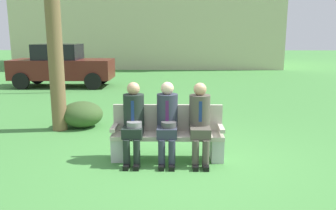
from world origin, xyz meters
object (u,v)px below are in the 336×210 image
object	(u,v)px
parked_car_near	(62,66)
seated_man_right	(200,119)
park_bench	(168,134)
seated_man_middle	(167,118)
shrub_near_bench	(82,114)
seated_man_left	(133,118)
street_lamp	(60,27)

from	to	relation	value
parked_car_near	seated_man_right	bearing A→B (deg)	-59.12
park_bench	seated_man_middle	xyz separation A→B (m)	(-0.00, -0.13, 0.31)
park_bench	seated_man_middle	distance (m)	0.33
shrub_near_bench	seated_man_left	bearing A→B (deg)	-56.04
park_bench	street_lamp	bearing A→B (deg)	120.38
seated_man_middle	parked_car_near	distance (m)	9.30
seated_man_left	seated_man_right	distance (m)	1.08
seated_man_left	shrub_near_bench	distance (m)	2.58
seated_man_left	parked_car_near	world-z (taller)	parked_car_near
park_bench	shrub_near_bench	world-z (taller)	park_bench
shrub_near_bench	street_lamp	bearing A→B (deg)	112.30
seated_man_left	street_lamp	distance (m)	7.66
seated_man_right	street_lamp	distance (m)	8.18
seated_man_left	street_lamp	xyz separation A→B (m)	(-3.31, 6.72, 1.59)
parked_car_near	shrub_near_bench	bearing A→B (deg)	-68.45
seated_man_middle	street_lamp	bearing A→B (deg)	119.88
seated_man_left	parked_car_near	xyz separation A→B (m)	(-3.83, 8.21, 0.11)
seated_man_right	park_bench	bearing A→B (deg)	166.59
seated_man_middle	seated_man_right	size ratio (longest dim) A/B	1.01
seated_man_left	seated_man_middle	world-z (taller)	seated_man_middle
street_lamp	shrub_near_bench	bearing A→B (deg)	-67.70
seated_man_right	parked_car_near	world-z (taller)	parked_car_near
parked_car_near	park_bench	bearing A→B (deg)	-61.53
shrub_near_bench	parked_car_near	world-z (taller)	parked_car_near
shrub_near_bench	seated_man_middle	bearing A→B (deg)	-46.94
seated_man_right	seated_man_left	bearing A→B (deg)	-179.73
park_bench	seated_man_left	world-z (taller)	seated_man_left
seated_man_middle	seated_man_right	bearing A→B (deg)	0.49
park_bench	parked_car_near	size ratio (longest dim) A/B	0.47
park_bench	parked_car_near	bearing A→B (deg)	118.47
parked_car_near	street_lamp	xyz separation A→B (m)	(0.51, -1.48, 1.48)
seated_man_right	shrub_near_bench	bearing A→B (deg)	139.89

